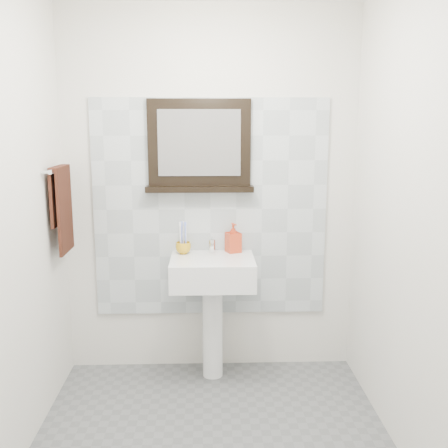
# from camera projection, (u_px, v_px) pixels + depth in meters

# --- Properties ---
(back_wall) EXTENTS (2.00, 0.01, 2.50)m
(back_wall) POSITION_uv_depth(u_px,v_px,m) (210.00, 194.00, 3.60)
(back_wall) COLOR silver
(back_wall) RESTS_ON ground
(front_wall) EXTENTS (2.00, 0.01, 2.50)m
(front_wall) POSITION_uv_depth(u_px,v_px,m) (217.00, 304.00, 1.44)
(front_wall) COLOR silver
(front_wall) RESTS_ON ground
(left_wall) EXTENTS (0.01, 2.20, 2.50)m
(left_wall) POSITION_uv_depth(u_px,v_px,m) (2.00, 227.00, 2.49)
(left_wall) COLOR silver
(left_wall) RESTS_ON ground
(right_wall) EXTENTS (0.01, 2.20, 2.50)m
(right_wall) POSITION_uv_depth(u_px,v_px,m) (417.00, 224.00, 2.55)
(right_wall) COLOR silver
(right_wall) RESTS_ON ground
(splashback) EXTENTS (1.60, 0.02, 1.50)m
(splashback) POSITION_uv_depth(u_px,v_px,m) (210.00, 209.00, 3.61)
(splashback) COLOR #B5BFC4
(splashback) RESTS_ON back_wall
(pedestal_sink) EXTENTS (0.55, 0.44, 0.96)m
(pedestal_sink) POSITION_uv_depth(u_px,v_px,m) (213.00, 284.00, 3.49)
(pedestal_sink) COLOR white
(pedestal_sink) RESTS_ON ground
(toothbrush_cup) EXTENTS (0.10, 0.10, 0.08)m
(toothbrush_cup) POSITION_uv_depth(u_px,v_px,m) (183.00, 248.00, 3.55)
(toothbrush_cup) COLOR gold
(toothbrush_cup) RESTS_ON pedestal_sink
(toothbrushes) EXTENTS (0.05, 0.04, 0.21)m
(toothbrushes) POSITION_uv_depth(u_px,v_px,m) (183.00, 236.00, 3.54)
(toothbrushes) COLOR white
(toothbrushes) RESTS_ON toothbrush_cup
(soap_dispenser) EXTENTS (0.12, 0.12, 0.20)m
(soap_dispenser) POSITION_uv_depth(u_px,v_px,m) (233.00, 238.00, 3.58)
(soap_dispenser) COLOR red
(soap_dispenser) RESTS_ON pedestal_sink
(framed_mirror) EXTENTS (0.73, 0.11, 0.61)m
(framed_mirror) POSITION_uv_depth(u_px,v_px,m) (199.00, 148.00, 3.50)
(framed_mirror) COLOR black
(framed_mirror) RESTS_ON back_wall
(towel_bar) EXTENTS (0.07, 0.40, 0.03)m
(towel_bar) POSITION_uv_depth(u_px,v_px,m) (58.00, 169.00, 3.26)
(towel_bar) COLOR silver
(towel_bar) RESTS_ON left_wall
(hand_towel) EXTENTS (0.06, 0.30, 0.55)m
(hand_towel) POSITION_uv_depth(u_px,v_px,m) (62.00, 203.00, 3.30)
(hand_towel) COLOR black
(hand_towel) RESTS_ON towel_bar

